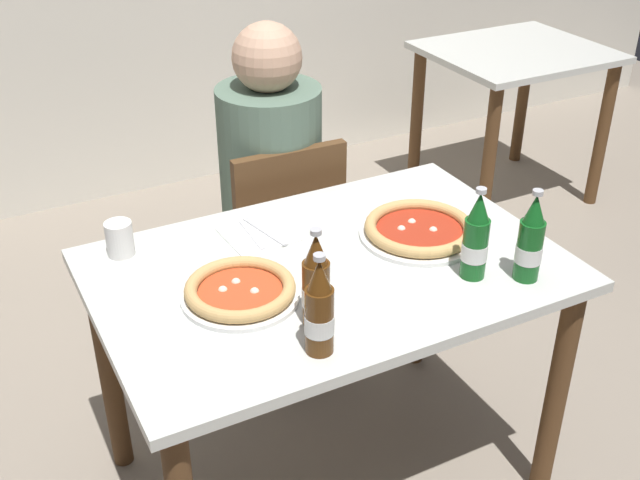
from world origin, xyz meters
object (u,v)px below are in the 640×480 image
(chair_behind_table, at_px, (279,238))
(dining_table_background, at_px, (513,82))
(paper_cup, at_px, (120,239))
(dining_table_main, at_px, (329,302))
(beer_bottle_extra, at_px, (530,242))
(beer_bottle_right, at_px, (316,284))
(napkin_with_cutlery, at_px, (258,234))
(beer_bottle_center, at_px, (476,240))
(beer_bottle_left, at_px, (319,312))
(pizza_margherita_near, at_px, (240,291))
(pizza_marinara_far, at_px, (419,230))
(diner_seated, at_px, (272,206))

(chair_behind_table, bearing_deg, dining_table_background, -155.38)
(dining_table_background, distance_m, paper_cup, 2.35)
(dining_table_main, bearing_deg, beer_bottle_extra, -34.22)
(beer_bottle_right, height_order, napkin_with_cutlery, beer_bottle_right)
(paper_cup, bearing_deg, napkin_with_cutlery, -11.69)
(beer_bottle_center, relative_size, beer_bottle_right, 1.00)
(chair_behind_table, height_order, beer_bottle_right, beer_bottle_right)
(beer_bottle_extra, height_order, napkin_with_cutlery, beer_bottle_extra)
(beer_bottle_left, relative_size, beer_bottle_center, 1.00)
(chair_behind_table, height_order, pizza_margherita_near, chair_behind_table)
(pizza_marinara_far, height_order, beer_bottle_center, beer_bottle_center)
(diner_seated, distance_m, beer_bottle_right, 0.95)
(beer_bottle_extra, bearing_deg, pizza_margherita_near, 159.75)
(diner_seated, distance_m, beer_bottle_extra, 1.02)
(dining_table_main, bearing_deg, chair_behind_table, 77.82)
(beer_bottle_extra, bearing_deg, beer_bottle_right, 172.14)
(dining_table_main, bearing_deg, diner_seated, 78.57)
(pizza_margherita_near, bearing_deg, napkin_with_cutlery, 58.30)
(dining_table_main, xyz_separation_m, beer_bottle_extra, (0.41, -0.28, 0.22))
(pizza_margherita_near, relative_size, beer_bottle_center, 1.18)
(chair_behind_table, height_order, napkin_with_cutlery, chair_behind_table)
(dining_table_background, height_order, pizza_marinara_far, pizza_marinara_far)
(dining_table_main, relative_size, beer_bottle_center, 4.86)
(dining_table_main, height_order, beer_bottle_right, beer_bottle_right)
(pizza_margherita_near, height_order, beer_bottle_extra, beer_bottle_extra)
(chair_behind_table, height_order, pizza_marinara_far, chair_behind_table)
(diner_seated, distance_m, dining_table_background, 1.65)
(beer_bottle_center, bearing_deg, pizza_marinara_far, 92.12)
(beer_bottle_center, distance_m, beer_bottle_right, 0.44)
(paper_cup, bearing_deg, beer_bottle_right, -57.78)
(dining_table_background, bearing_deg, pizza_margherita_near, -146.05)
(beer_bottle_extra, bearing_deg, napkin_with_cutlery, 135.21)
(diner_seated, height_order, beer_bottle_left, diner_seated)
(dining_table_background, distance_m, beer_bottle_right, 2.35)
(pizza_marinara_far, bearing_deg, pizza_margherita_near, -174.73)
(pizza_margherita_near, relative_size, pizza_marinara_far, 0.88)
(dining_table_main, height_order, pizza_margherita_near, pizza_margherita_near)
(beer_bottle_left, relative_size, paper_cup, 2.60)
(pizza_margherita_near, bearing_deg, pizza_marinara_far, 5.27)
(dining_table_background, relative_size, paper_cup, 8.42)
(dining_table_background, height_order, beer_bottle_right, beer_bottle_right)
(dining_table_background, bearing_deg, beer_bottle_right, -140.94)
(chair_behind_table, relative_size, beer_bottle_left, 3.44)
(chair_behind_table, distance_m, paper_cup, 0.74)
(dining_table_background, relative_size, pizza_marinara_far, 2.43)
(pizza_margherita_near, height_order, beer_bottle_left, beer_bottle_left)
(pizza_margherita_near, relative_size, beer_bottle_left, 1.18)
(diner_seated, height_order, beer_bottle_right, diner_seated)
(beer_bottle_left, relative_size, napkin_with_cutlery, 1.30)
(diner_seated, bearing_deg, beer_bottle_left, -108.29)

